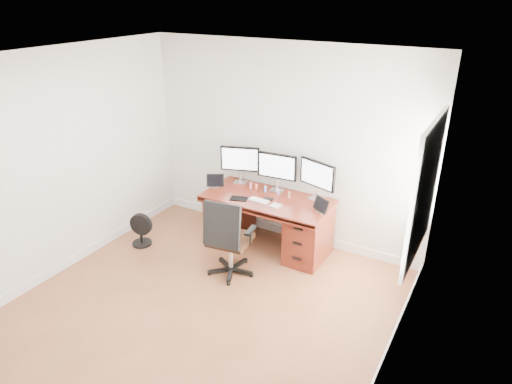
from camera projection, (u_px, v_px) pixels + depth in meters
The scene contains 20 objects.
ground at pixel (187, 322), 4.89m from camera, with size 4.50×4.50×0.00m, color brown.
back_wall at pixel (284, 145), 6.12m from camera, with size 4.00×0.10×2.70m, color white.
right_wall at pixel (392, 261), 3.52m from camera, with size 0.10×4.50×2.70m.
desk at pixel (268, 220), 6.18m from camera, with size 1.70×0.80×0.75m.
office_chair at pixel (229, 250), 5.57m from camera, with size 0.62×0.62×1.04m.
floor_fan at pixel (141, 230), 6.29m from camera, with size 0.32×0.27×0.46m.
monitor_left at pixel (240, 160), 6.34m from camera, with size 0.53×0.21×0.53m.
monitor_center at pixel (277, 168), 6.08m from camera, with size 0.55×0.15×0.53m.
monitor_right at pixel (317, 176), 5.82m from camera, with size 0.53×0.21×0.53m.
tablet_left at pixel (215, 181), 6.29m from camera, with size 0.24×0.18×0.19m.
tablet_right at pixel (321, 206), 5.59m from camera, with size 0.24×0.18×0.19m.
keyboard at pixel (259, 200), 5.92m from camera, with size 0.26×0.11×0.01m, color silver.
trackpad at pixel (276, 205), 5.78m from camera, with size 0.13×0.13×0.01m, color silver.
drawing_tablet at pixel (239, 199), 5.97m from camera, with size 0.22×0.14×0.01m, color black.
phone at pixel (269, 199), 5.97m from camera, with size 0.13×0.07×0.01m, color black.
figurine_pink at pixel (251, 185), 6.26m from camera, with size 0.04×0.04×0.09m.
figurine_orange at pixel (256, 187), 6.22m from camera, with size 0.04×0.04×0.09m.
figurine_blue at pixel (265, 189), 6.16m from camera, with size 0.04×0.04×0.09m.
figurine_purple at pixel (279, 192), 6.06m from camera, with size 0.04×0.04×0.09m.
figurine_brown at pixel (289, 194), 5.99m from camera, with size 0.04×0.04×0.09m.
Camera 1 is at (2.56, -3.01, 3.28)m, focal length 32.00 mm.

